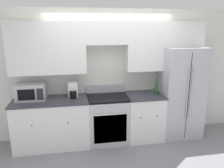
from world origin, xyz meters
TOP-DOWN VIEW (x-y plane):
  - ground_plane at (0.00, 0.00)m, footprint 12.00×12.00m
  - wall_back at (0.00, 0.57)m, footprint 8.00×0.39m
  - lower_cabinets_left at (-1.17, 0.31)m, footprint 1.41×0.64m
  - lower_cabinets_right at (0.66, 0.31)m, footprint 0.74×0.64m
  - oven_range at (-0.08, 0.31)m, footprint 0.78×0.65m
  - refrigerator at (1.44, 0.35)m, footprint 0.84×0.74m
  - microwave at (-1.51, 0.40)m, footprint 0.53×0.39m
  - bottle at (0.89, 0.28)m, footprint 0.06×0.06m
  - electric_kettle at (-0.75, 0.43)m, footprint 0.18×0.29m

SIDE VIEW (x-z plane):
  - ground_plane at x=0.00m, z-range 0.00..0.00m
  - lower_cabinets_left at x=-1.17m, z-range 0.00..0.94m
  - lower_cabinets_right at x=0.66m, z-range 0.00..0.94m
  - oven_range at x=-0.08m, z-range -0.07..1.02m
  - refrigerator at x=1.44m, z-range 0.00..1.87m
  - bottle at x=0.89m, z-range 0.91..1.22m
  - electric_kettle at x=-0.75m, z-range 0.93..1.22m
  - microwave at x=-1.51m, z-range 0.94..1.24m
  - wall_back at x=0.00m, z-range 0.28..2.88m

